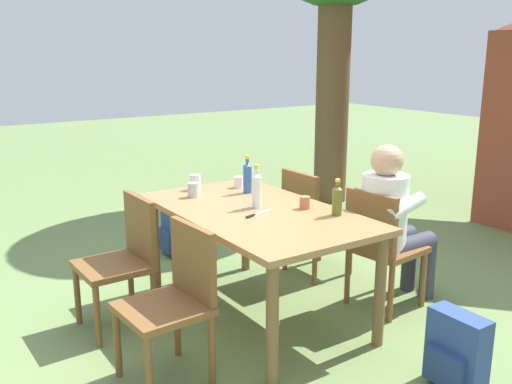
# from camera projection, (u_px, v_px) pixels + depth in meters

# --- Properties ---
(ground_plane) EXTENTS (24.00, 24.00, 0.00)m
(ground_plane) POSITION_uv_depth(u_px,v_px,m) (256.00, 315.00, 3.93)
(ground_plane) COLOR #6B844C
(dining_table) EXTENTS (1.68, 0.97, 0.77)m
(dining_table) POSITION_uv_depth(u_px,v_px,m) (256.00, 222.00, 3.76)
(dining_table) COLOR #A37547
(dining_table) RESTS_ON ground_plane
(chair_far_right) EXTENTS (0.48, 0.48, 0.87)m
(chair_far_right) POSITION_uv_depth(u_px,v_px,m) (380.00, 243.00, 3.92)
(chair_far_right) COLOR brown
(chair_far_right) RESTS_ON ground_plane
(chair_near_right) EXTENTS (0.47, 0.47, 0.87)m
(chair_near_right) POSITION_uv_depth(u_px,v_px,m) (175.00, 295.00, 3.08)
(chair_near_right) COLOR brown
(chair_near_right) RESTS_ON ground_plane
(chair_far_left) EXTENTS (0.45, 0.45, 0.87)m
(chair_far_left) POSITION_uv_depth(u_px,v_px,m) (311.00, 217.00, 4.54)
(chair_far_left) COLOR brown
(chair_far_left) RESTS_ON ground_plane
(chair_near_left) EXTENTS (0.45, 0.45, 0.87)m
(chair_near_left) POSITION_uv_depth(u_px,v_px,m) (124.00, 255.00, 3.69)
(chair_near_left) COLOR brown
(chair_near_left) RESTS_ON ground_plane
(person_in_white_shirt) EXTENTS (0.47, 0.61, 1.18)m
(person_in_white_shirt) POSITION_uv_depth(u_px,v_px,m) (392.00, 217.00, 3.95)
(person_in_white_shirt) COLOR white
(person_in_white_shirt) RESTS_ON ground_plane
(bottle_blue) EXTENTS (0.06, 0.06, 0.28)m
(bottle_blue) POSITION_uv_depth(u_px,v_px,m) (247.00, 177.00, 4.16)
(bottle_blue) COLOR #2D56A3
(bottle_blue) RESTS_ON dining_table
(bottle_clear) EXTENTS (0.06, 0.06, 0.29)m
(bottle_clear) POSITION_uv_depth(u_px,v_px,m) (257.00, 189.00, 3.76)
(bottle_clear) COLOR white
(bottle_clear) RESTS_ON dining_table
(bottle_olive) EXTENTS (0.06, 0.06, 0.24)m
(bottle_olive) POSITION_uv_depth(u_px,v_px,m) (337.00, 200.00, 3.59)
(bottle_olive) COLOR #566623
(bottle_olive) RESTS_ON dining_table
(cup_white) EXTENTS (0.07, 0.07, 0.09)m
(cup_white) POSITION_uv_depth(u_px,v_px,m) (239.00, 182.00, 4.34)
(cup_white) COLOR white
(cup_white) RESTS_ON dining_table
(cup_glass) EXTENTS (0.08, 0.08, 0.12)m
(cup_glass) POSITION_uv_depth(u_px,v_px,m) (195.00, 182.00, 4.27)
(cup_glass) COLOR silver
(cup_glass) RESTS_ON dining_table
(cup_terracotta) EXTENTS (0.07, 0.07, 0.08)m
(cup_terracotta) POSITION_uv_depth(u_px,v_px,m) (305.00, 202.00, 3.76)
(cup_terracotta) COLOR #BC6B47
(cup_terracotta) RESTS_ON dining_table
(cup_steel) EXTENTS (0.08, 0.08, 0.10)m
(cup_steel) POSITION_uv_depth(u_px,v_px,m) (193.00, 190.00, 4.05)
(cup_steel) COLOR #B2B7BC
(cup_steel) RESTS_ON dining_table
(table_knife) EXTENTS (0.09, 0.23, 0.01)m
(table_knife) POSITION_uv_depth(u_px,v_px,m) (257.00, 214.00, 3.62)
(table_knife) COLOR silver
(table_knife) RESTS_ON dining_table
(backpack_by_near_side) EXTENTS (0.34, 0.20, 0.45)m
(backpack_by_near_side) POSITION_uv_depth(u_px,v_px,m) (175.00, 231.00, 5.06)
(backpack_by_near_side) COLOR #2D4784
(backpack_by_near_side) RESTS_ON ground_plane
(backpack_by_far_side) EXTENTS (0.33, 0.20, 0.43)m
(backpack_by_far_side) POSITION_uv_depth(u_px,v_px,m) (456.00, 352.00, 3.05)
(backpack_by_far_side) COLOR #2D4784
(backpack_by_far_side) RESTS_ON ground_plane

